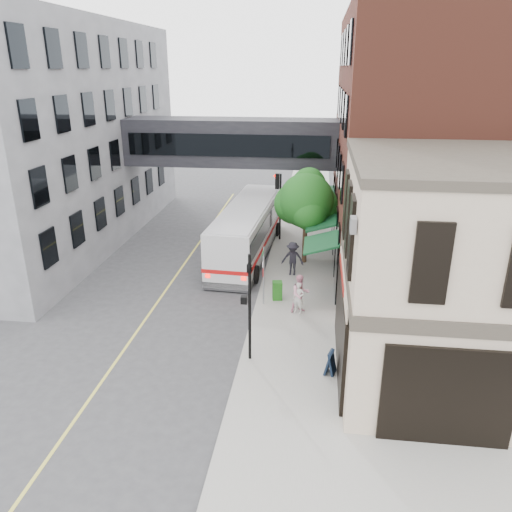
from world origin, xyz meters
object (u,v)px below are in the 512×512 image
(pedestrian_b, at_px, (300,294))
(pedestrian_c, at_px, (293,259))
(newspaper_box, at_px, (277,290))
(bus, at_px, (248,228))
(pedestrian_a, at_px, (298,298))
(sandwich_board, at_px, (330,362))

(pedestrian_b, xyz_separation_m, pedestrian_c, (-0.62, 4.53, 0.03))
(pedestrian_c, relative_size, newspaper_box, 2.02)
(bus, xyz_separation_m, pedestrian_a, (3.54, -7.89, -0.83))
(sandwich_board, bearing_deg, newspaper_box, 129.28)
(bus, bearing_deg, pedestrian_c, -47.22)
(bus, bearing_deg, newspaper_box, -69.70)
(pedestrian_a, distance_m, pedestrian_b, 0.21)
(bus, height_order, sandwich_board, bus)
(pedestrian_c, height_order, sandwich_board, pedestrian_c)
(bus, distance_m, pedestrian_a, 8.69)
(newspaper_box, bearing_deg, pedestrian_b, -55.14)
(newspaper_box, bearing_deg, bus, 100.97)
(sandwich_board, bearing_deg, pedestrian_b, 122.26)
(pedestrian_b, distance_m, sandwich_board, 5.24)
(pedestrian_a, height_order, pedestrian_c, pedestrian_c)
(pedestrian_c, bearing_deg, pedestrian_a, -78.70)
(pedestrian_a, xyz_separation_m, sandwich_board, (1.45, -4.91, -0.31))
(bus, bearing_deg, pedestrian_b, -65.05)
(pedestrian_a, bearing_deg, bus, 137.71)
(pedestrian_b, height_order, pedestrian_c, pedestrian_c)
(newspaper_box, bearing_deg, sandwich_board, -77.00)
(pedestrian_a, bearing_deg, pedestrian_c, 120.22)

